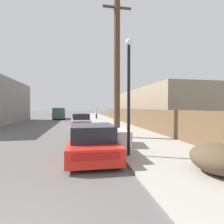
{
  "coord_description": "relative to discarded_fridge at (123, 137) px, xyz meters",
  "views": [
    {
      "loc": [
        1.59,
        -2.04,
        1.99
      ],
      "look_at": [
        3.47,
        7.77,
        1.73
      ],
      "focal_mm": 28.0,
      "sensor_mm": 36.0,
      "label": 1
    }
  ],
  "objects": [
    {
      "name": "utility_pole",
      "position": [
        0.19,
        2.33,
        4.2
      ],
      "size": [
        1.8,
        0.39,
        9.03
      ],
      "color": "#4C3826",
      "rests_on": "sidewalk_curb"
    },
    {
      "name": "discarded_fridge",
      "position": [
        0.0,
        0.0,
        0.0
      ],
      "size": [
        1.0,
        1.7,
        0.78
      ],
      "rotation": [
        0.0,
        0.0,
        -0.18
      ],
      "color": "white",
      "rests_on": "sidewalk_curb"
    },
    {
      "name": "street_lamp",
      "position": [
        -0.28,
        -1.9,
        2.26
      ],
      "size": [
        0.26,
        0.26,
        4.53
      ],
      "color": "black",
      "rests_on": "sidewalk_curb"
    },
    {
      "name": "sidewalk_curb",
      "position": [
        1.51,
        17.07,
        -0.44
      ],
      "size": [
        4.2,
        63.0,
        0.12
      ],
      "primitive_type": "cube",
      "color": "#9E998E",
      "rests_on": "ground"
    },
    {
      "name": "pedestrian",
      "position": [
        0.76,
        20.74,
        0.51
      ],
      "size": [
        0.34,
        0.34,
        1.74
      ],
      "color": "#282D42",
      "rests_on": "sidewalk_curb"
    },
    {
      "name": "wooden_fence",
      "position": [
        3.46,
        8.23,
        0.48
      ],
      "size": [
        0.08,
        32.92,
        1.72
      ],
      "primitive_type": "cube",
      "color": "brown",
      "rests_on": "sidewalk_curb"
    },
    {
      "name": "car_parked_mid",
      "position": [
        -1.95,
        9.04,
        0.15
      ],
      "size": [
        1.83,
        4.14,
        1.4
      ],
      "rotation": [
        0.0,
        0.0,
        0.0
      ],
      "color": "silver",
      "rests_on": "ground"
    },
    {
      "name": "pickup_truck",
      "position": [
        -5.47,
        22.36,
        0.46
      ],
      "size": [
        2.46,
        5.86,
        1.92
      ],
      "rotation": [
        0.0,
        0.0,
        3.22
      ],
      "color": "#385647",
      "rests_on": "ground"
    },
    {
      "name": "parked_sports_car_red",
      "position": [
        -1.64,
        -1.34,
        0.09
      ],
      "size": [
        1.95,
        4.32,
        1.31
      ],
      "rotation": [
        0.0,
        0.0,
        -0.03
      ],
      "color": "red",
      "rests_on": "ground"
    },
    {
      "name": "brush_pile",
      "position": [
        1.69,
        -4.21,
        0.04
      ],
      "size": [
        1.44,
        1.66,
        0.84
      ],
      "color": "brown",
      "rests_on": "sidewalk_curb"
    },
    {
      "name": "building_right_house",
      "position": [
        8.16,
        13.9,
        1.7
      ],
      "size": [
        6.0,
        17.81,
        4.4
      ],
      "primitive_type": "cube",
      "color": "gray",
      "rests_on": "ground"
    }
  ]
}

